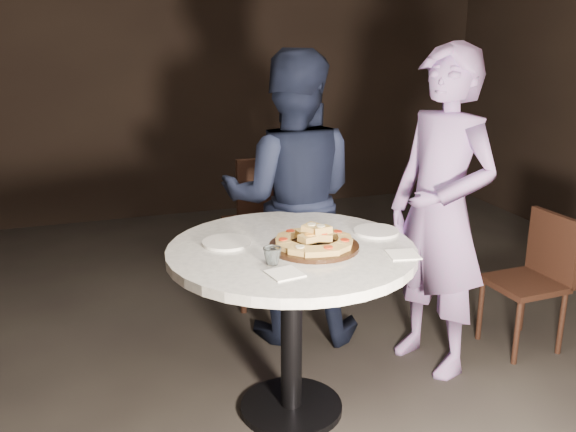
{
  "coord_description": "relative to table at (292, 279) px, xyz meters",
  "views": [
    {
      "loc": [
        -0.99,
        -2.54,
        1.81
      ],
      "look_at": [
        -0.12,
        0.06,
        0.97
      ],
      "focal_mm": 40.0,
      "sensor_mm": 36.0,
      "label": 1
    }
  ],
  "objects": [
    {
      "name": "napkin_near",
      "position": [
        -0.13,
        -0.3,
        0.16
      ],
      "size": [
        0.15,
        0.15,
        0.01
      ],
      "primitive_type": "cube",
      "rotation": [
        0.0,
        0.0,
        0.18
      ],
      "color": "white",
      "rests_on": "table"
    },
    {
      "name": "table",
      "position": [
        0.0,
        0.0,
        0.0
      ],
      "size": [
        1.32,
        1.32,
        0.84
      ],
      "rotation": [
        0.0,
        0.0,
        -0.2
      ],
      "color": "black",
      "rests_on": "ground"
    },
    {
      "name": "chair_far",
      "position": [
        0.26,
        1.23,
        -0.1
      ],
      "size": [
        0.47,
        0.5,
        1.01
      ],
      "rotation": [
        0.0,
        0.0,
        3.14
      ],
      "color": "black",
      "rests_on": "ground"
    },
    {
      "name": "plate_left",
      "position": [
        -0.27,
        0.13,
        0.16
      ],
      "size": [
        0.25,
        0.25,
        0.01
      ],
      "primitive_type": "cylinder",
      "rotation": [
        0.0,
        0.0,
        -0.12
      ],
      "color": "white",
      "rests_on": "table"
    },
    {
      "name": "plate_right",
      "position": [
        0.45,
        0.07,
        0.16
      ],
      "size": [
        0.28,
        0.28,
        0.01
      ],
      "primitive_type": "cylinder",
      "rotation": [
        0.0,
        0.0,
        -0.37
      ],
      "color": "white",
      "rests_on": "table"
    },
    {
      "name": "focaccia_pile",
      "position": [
        0.09,
        -0.05,
        0.2
      ],
      "size": [
        0.36,
        0.35,
        0.1
      ],
      "rotation": [
        0.0,
        0.0,
        0.31
      ],
      "color": "#B68E46",
      "rests_on": "serving_board"
    },
    {
      "name": "serving_board",
      "position": [
        0.09,
        -0.05,
        0.16
      ],
      "size": [
        0.44,
        0.44,
        0.02
      ],
      "primitive_type": "cylinder",
      "rotation": [
        0.0,
        0.0,
        -0.11
      ],
      "color": "black",
      "rests_on": "table"
    },
    {
      "name": "diner_navy",
      "position": [
        0.26,
        0.77,
        0.15
      ],
      "size": [
        0.98,
        0.88,
        1.67
      ],
      "primitive_type": "imported",
      "rotation": [
        0.0,
        0.0,
        2.78
      ],
      "color": "black",
      "rests_on": "ground"
    },
    {
      "name": "water_glass",
      "position": [
        -0.14,
        -0.18,
        0.19
      ],
      "size": [
        0.1,
        0.1,
        0.07
      ],
      "primitive_type": "imported",
      "rotation": [
        0.0,
        0.0,
        -0.26
      ],
      "color": "silver",
      "rests_on": "table"
    },
    {
      "name": "diner_teal",
      "position": [
        0.88,
        0.19,
        0.17
      ],
      "size": [
        0.58,
        0.72,
        1.71
      ],
      "primitive_type": "imported",
      "rotation": [
        0.0,
        0.0,
        -1.26
      ],
      "color": "#8167A4",
      "rests_on": "ground"
    },
    {
      "name": "napkin_far",
      "position": [
        0.42,
        -0.25,
        0.16
      ],
      "size": [
        0.15,
        0.15,
        0.01
      ],
      "primitive_type": "cube",
      "rotation": [
        0.0,
        0.0,
        -0.18
      ],
      "color": "white",
      "rests_on": "table"
    },
    {
      "name": "chair_right",
      "position": [
        1.53,
        0.2,
        -0.23
      ],
      "size": [
        0.4,
        0.38,
        0.78
      ],
      "rotation": [
        0.0,
        0.0,
        -1.51
      ],
      "color": "black",
      "rests_on": "ground"
    },
    {
      "name": "floor",
      "position": [
        0.12,
        -0.01,
        -0.68
      ],
      "size": [
        7.0,
        7.0,
        0.0
      ],
      "primitive_type": "plane",
      "color": "black",
      "rests_on": "ground"
    }
  ]
}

